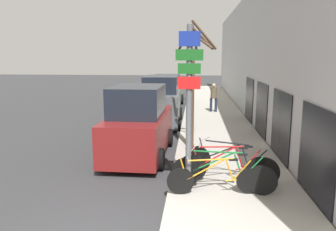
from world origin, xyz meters
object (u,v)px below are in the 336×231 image
at_px(bicycle_1, 222,174).
at_px(traffic_light, 192,59).
at_px(parked_car_1, 161,102).
at_px(parked_car_0, 139,125).
at_px(bicycle_3, 231,162).
at_px(street_tree, 192,86).
at_px(bicycle_0, 215,178).
at_px(pedestrian_near, 214,95).
at_px(signpost, 189,104).
at_px(bicycle_2, 226,167).
at_px(parked_car_2, 166,92).

xyz_separation_m(bicycle_1, traffic_light, (-0.95, 15.72, 2.47)).
bearing_deg(bicycle_1, parked_car_1, 28.66).
bearing_deg(parked_car_0, bicycle_1, -48.47).
distance_m(bicycle_1, traffic_light, 15.94).
bearing_deg(bicycle_3, street_tree, 48.96).
distance_m(bicycle_0, parked_car_0, 3.95).
bearing_deg(bicycle_3, parked_car_1, 48.15).
xyz_separation_m(parked_car_1, traffic_light, (1.33, 7.61, 1.96)).
xyz_separation_m(bicycle_3, parked_car_1, (-2.56, 7.21, 0.52)).
distance_m(bicycle_0, parked_car_1, 8.61).
height_order(pedestrian_near, traffic_light, traffic_light).
height_order(signpost, bicycle_3, signpost).
relative_size(signpost, parked_car_0, 0.90).
distance_m(bicycle_1, street_tree, 4.17).
distance_m(parked_car_1, traffic_light, 7.98).
distance_m(bicycle_2, parked_car_1, 7.99).
height_order(bicycle_2, parked_car_2, parked_car_2).
relative_size(signpost, parked_car_1, 0.89).
xyz_separation_m(parked_car_1, street_tree, (1.51, -4.39, 1.21)).
bearing_deg(street_tree, parked_car_0, -155.68).
bearing_deg(bicycle_1, bicycle_2, -0.59).
bearing_deg(bicycle_2, street_tree, 18.55).
relative_size(parked_car_1, street_tree, 0.99).
xyz_separation_m(bicycle_1, pedestrian_near, (0.37, 11.10, 0.51)).
height_order(bicycle_1, bicycle_3, bicycle_1).
distance_m(bicycle_3, parked_car_0, 3.47).
relative_size(pedestrian_near, traffic_light, 0.35).
bearing_deg(bicycle_0, street_tree, 2.64).
bearing_deg(bicycle_2, bicycle_3, -19.44).
bearing_deg(street_tree, bicycle_1, -78.36).
relative_size(parked_car_0, parked_car_1, 0.99).
relative_size(signpost, parked_car_2, 0.81).
bearing_deg(parked_car_0, parked_car_1, 89.24).
distance_m(pedestrian_near, street_tree, 7.56).
bearing_deg(bicycle_1, parked_car_0, 53.05).
relative_size(bicycle_3, traffic_light, 0.50).
bearing_deg(bicycle_1, bicycle_3, -4.62).
height_order(bicycle_3, parked_car_2, parked_car_2).
distance_m(parked_car_1, pedestrian_near, 3.99).
bearing_deg(parked_car_2, bicycle_0, -79.05).
xyz_separation_m(bicycle_0, parked_car_1, (-2.10, 8.33, 0.55)).
distance_m(signpost, pedestrian_near, 11.34).
height_order(pedestrian_near, street_tree, street_tree).
distance_m(bicycle_3, traffic_light, 15.09).
xyz_separation_m(signpost, bicycle_1, (0.80, 0.12, -1.65)).
xyz_separation_m(bicycle_0, parked_car_0, (-2.30, 3.16, 0.53)).
height_order(signpost, bicycle_0, signpost).
relative_size(signpost, street_tree, 0.89).
relative_size(bicycle_1, parked_car_1, 0.57).
height_order(bicycle_3, pedestrian_near, pedestrian_near).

